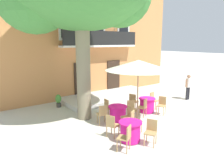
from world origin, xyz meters
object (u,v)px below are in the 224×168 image
cafe_chair_front_2 (143,106)px  cafe_umbrella (138,65)px  cafe_chair_middle_0 (128,116)px  cafe_chair_middle_3 (103,113)px  cafe_chair_near_tree_1 (112,124)px  cafe_table_front (147,105)px  cafe_table_near_tree (130,131)px  cafe_chair_near_tree_0 (135,121)px  cafe_chair_front_1 (133,101)px  pedestrian_near_entrance (188,86)px  cafe_chair_front_0 (153,99)px  cafe_table_middle (118,114)px  ground_planter_left (58,100)px  cafe_chair_middle_1 (132,109)px  cafe_chair_near_tree_3 (151,130)px  cafe_chair_near_tree_2 (126,137)px  cafe_chair_middle_2 (108,107)px

cafe_chair_front_2 → cafe_umbrella: bearing=-155.3°
cafe_chair_middle_0 → cafe_chair_middle_3: (-0.72, 0.90, 0.00)m
cafe_chair_near_tree_1 → cafe_table_front: size_ratio=1.05×
cafe_table_front → cafe_table_near_tree: bearing=-146.5°
cafe_chair_near_tree_0 → cafe_umbrella: 2.39m
cafe_chair_middle_0 → cafe_table_front: cafe_chair_middle_0 is taller
cafe_chair_front_1 → pedestrian_near_entrance: size_ratio=0.57×
cafe_table_front → cafe_chair_front_0: (0.72, 0.21, 0.14)m
cafe_table_middle → ground_planter_left: bearing=108.5°
cafe_chair_near_tree_0 → cafe_chair_middle_1: same height
cafe_chair_middle_0 → cafe_chair_middle_3: bearing=128.6°
cafe_chair_near_tree_3 → cafe_table_middle: (0.39, 2.39, -0.14)m
cafe_chair_near_tree_3 → cafe_chair_middle_1: size_ratio=1.00×
cafe_chair_near_tree_1 → cafe_chair_near_tree_2: 1.15m
cafe_chair_near_tree_1 → cafe_chair_front_2: (2.57, 0.87, 0.00)m
cafe_chair_near_tree_1 → cafe_chair_front_1: same height
cafe_chair_front_0 → cafe_umbrella: cafe_umbrella is taller
cafe_chair_middle_0 → cafe_table_front: size_ratio=1.05×
cafe_chair_near_tree_2 → cafe_chair_near_tree_3: bearing=-9.5°
cafe_chair_middle_1 → cafe_table_front: (1.32, 0.28, -0.14)m
cafe_chair_front_0 → cafe_chair_front_1: size_ratio=1.00×
cafe_chair_near_tree_3 → cafe_chair_middle_0: bearing=77.1°
cafe_chair_near_tree_0 → cafe_chair_middle_1: bearing=52.0°
cafe_chair_front_2 → cafe_table_middle: bearing=170.6°
cafe_chair_near_tree_2 → cafe_umbrella: size_ratio=0.31×
cafe_chair_middle_3 → cafe_table_front: 2.80m
cafe_chair_middle_1 → cafe_umbrella: cafe_umbrella is taller
cafe_table_middle → cafe_chair_front_0: size_ratio=0.95×
cafe_chair_middle_0 → cafe_chair_front_0: size_ratio=1.00×
cafe_chair_middle_1 → cafe_chair_front_0: bearing=13.3°
cafe_chair_near_tree_1 → cafe_chair_near_tree_3: bearing=-59.0°
cafe_chair_middle_1 → cafe_chair_middle_2: 1.15m
ground_planter_left → cafe_chair_near_tree_0: bearing=-78.2°
cafe_chair_near_tree_3 → cafe_chair_front_2: size_ratio=1.00×
cafe_chair_near_tree_3 → ground_planter_left: (-0.87, 6.15, -0.13)m
cafe_chair_near_tree_0 → cafe_chair_middle_2: size_ratio=1.00×
cafe_chair_middle_1 → cafe_chair_front_2: (0.66, -0.10, 0.00)m
cafe_chair_middle_3 → cafe_chair_front_1: bearing=15.1°
cafe_chair_near_tree_1 → cafe_chair_middle_3: 1.32m
cafe_chair_front_2 → pedestrian_near_entrance: (4.52, 0.52, 0.37)m
cafe_table_middle → cafe_chair_front_1: 1.90m
cafe_chair_middle_0 → cafe_chair_middle_1: same height
cafe_table_middle → cafe_chair_front_2: 1.43m
cafe_chair_front_0 → cafe_chair_front_2: 1.50m
cafe_chair_near_tree_3 → cafe_chair_near_tree_0: bearing=79.3°
cafe_chair_near_tree_3 → pedestrian_near_entrance: pedestrian_near_entrance is taller
cafe_chair_middle_2 → cafe_table_front: 2.13m
cafe_chair_near_tree_1 → cafe_table_front: cafe_chair_near_tree_1 is taller
cafe_chair_near_tree_1 → cafe_chair_near_tree_3: 1.50m
cafe_table_near_tree → cafe_chair_middle_0: (0.80, 1.01, 0.14)m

